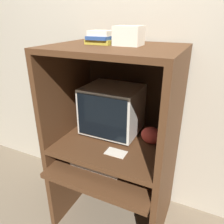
# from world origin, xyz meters

# --- Properties ---
(wall_back) EXTENTS (6.00, 0.06, 2.60)m
(wall_back) POSITION_xyz_m (0.00, 0.74, 1.30)
(wall_back) COLOR #B2A893
(wall_back) RESTS_ON ground_plane
(desk_base) EXTENTS (0.86, 0.75, 0.61)m
(desk_base) POSITION_xyz_m (0.00, 0.29, 0.39)
(desk_base) COLOR #4C2D19
(desk_base) RESTS_ON ground_plane
(desk_monitor_shelf) EXTENTS (0.86, 0.68, 0.15)m
(desk_monitor_shelf) POSITION_xyz_m (0.00, 0.34, 0.73)
(desk_monitor_shelf) COLOR #4C2D19
(desk_monitor_shelf) RESTS_ON desk_base
(hutch_upper) EXTENTS (0.86, 0.68, 0.70)m
(hutch_upper) POSITION_xyz_m (0.00, 0.37, 1.21)
(hutch_upper) COLOR #4C2D19
(hutch_upper) RESTS_ON desk_monitor_shelf
(crt_monitor) EXTENTS (0.43, 0.37, 0.38)m
(crt_monitor) POSITION_xyz_m (-0.08, 0.46, 0.96)
(crt_monitor) COLOR beige
(crt_monitor) RESTS_ON desk_monitor_shelf
(keyboard) EXTENTS (0.38, 0.14, 0.03)m
(keyboard) POSITION_xyz_m (-0.06, 0.17, 0.62)
(keyboard) COLOR beige
(keyboard) RESTS_ON desk_base
(mouse) EXTENTS (0.06, 0.04, 0.03)m
(mouse) POSITION_xyz_m (0.17, 0.18, 0.63)
(mouse) COLOR black
(mouse) RESTS_ON desk_base
(snack_bag) EXTENTS (0.15, 0.12, 0.13)m
(snack_bag) POSITION_xyz_m (0.26, 0.42, 0.83)
(snack_bag) COLOR #BC382D
(snack_bag) RESTS_ON desk_monitor_shelf
(book_stack) EXTENTS (0.17, 0.15, 0.09)m
(book_stack) POSITION_xyz_m (-0.12, 0.37, 1.50)
(book_stack) COLOR gold
(book_stack) RESTS_ON hutch_upper
(paper_card) EXTENTS (0.14, 0.09, 0.00)m
(paper_card) POSITION_xyz_m (0.08, 0.19, 0.77)
(paper_card) COLOR beige
(paper_card) RESTS_ON desk_monitor_shelf
(storage_box) EXTENTS (0.17, 0.14, 0.12)m
(storage_box) POSITION_xyz_m (0.07, 0.38, 1.52)
(storage_box) COLOR beige
(storage_box) RESTS_ON hutch_upper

